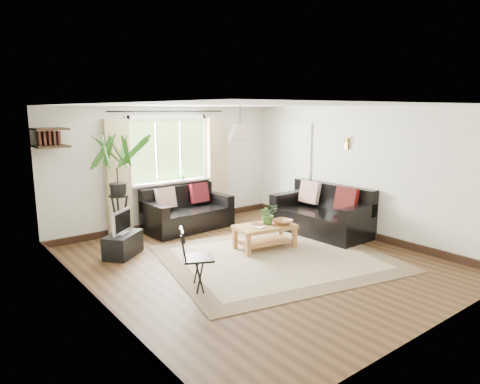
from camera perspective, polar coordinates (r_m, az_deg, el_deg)
floor at (r=6.76m, az=2.10°, el=-9.29°), size 5.50×5.50×0.00m
ceiling at (r=6.34m, az=2.26°, el=11.51°), size 5.50×5.50×0.00m
wall_back at (r=8.70m, az=-9.52°, el=3.30°), size 5.00×0.02×2.40m
wall_front at (r=4.72m, az=24.15°, el=-3.98°), size 5.00×0.02×2.40m
wall_left at (r=5.23m, az=-19.36°, el=-2.24°), size 0.02×5.50×2.40m
wall_right at (r=8.25m, az=15.65°, el=2.63°), size 0.02×5.50×2.40m
rug at (r=6.92m, az=4.86°, el=-8.74°), size 3.97×3.59×0.02m
window at (r=8.63m, az=-9.47°, el=5.58°), size 2.50×0.16×2.16m
door at (r=9.36m, az=7.12°, el=2.66°), size 0.06×0.96×2.06m
corner_shelf at (r=7.59m, az=-23.97°, el=6.65°), size 0.50×0.50×0.34m
pendant_lamp at (r=6.66m, az=0.00°, el=8.48°), size 0.36×0.36×0.54m
wall_sconce at (r=8.32m, az=13.89°, el=6.53°), size 0.12×0.12×0.28m
sofa_back at (r=8.50m, az=-6.94°, el=-2.29°), size 1.75×0.96×0.80m
sofa_right at (r=8.26m, az=10.71°, el=-2.53°), size 1.90×1.02×0.87m
coffee_table at (r=7.32m, az=3.32°, el=-5.99°), size 1.09×0.71×0.41m
table_plant at (r=7.30m, az=3.78°, el=-2.91°), size 0.39×0.36×0.35m
bowl at (r=7.33m, az=5.69°, el=-3.99°), size 0.36×0.36×0.08m
book_a at (r=7.05m, az=1.95°, el=-4.80°), size 0.23×0.27×0.02m
book_b at (r=7.25m, az=1.51°, el=-4.34°), size 0.30×0.30×0.02m
tv_stand at (r=7.22m, az=-15.33°, el=-6.78°), size 0.78×0.74×0.37m
tv at (r=7.12m, az=-15.49°, el=-3.81°), size 0.52×0.47×0.41m
palm_stand at (r=7.58m, az=-15.92°, el=0.17°), size 0.93×0.93×1.95m
folding_chair at (r=5.69m, az=-5.60°, el=-8.87°), size 0.57×0.57×0.83m
sill_plant at (r=8.74m, az=-7.68°, el=2.49°), size 0.14×0.10×0.27m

